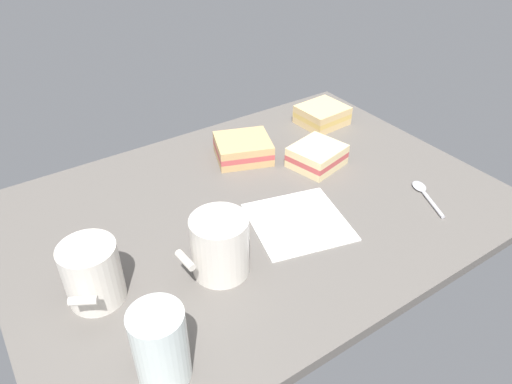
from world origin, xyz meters
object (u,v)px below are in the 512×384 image
object	(u,v)px
sandwich_main	(317,156)
paper_napkin	(298,222)
coffee_mug_milky	(220,245)
glass_of_milk	(161,348)
coffee_mug_black	(92,273)
spoon	(424,192)
sandwich_side	(243,149)
sandwich_extra	(322,115)

from	to	relation	value
sandwich_main	paper_napkin	world-z (taller)	sandwich_main
coffee_mug_milky	glass_of_milk	xyz separation A→B (cm)	(-15.19, -11.91, -0.00)
coffee_mug_milky	glass_of_milk	distance (cm)	19.31
coffee_mug_black	spoon	xyz separation A→B (cm)	(60.51, -9.44, -4.59)
sandwich_side	spoon	bearing A→B (deg)	-54.97
sandwich_main	spoon	bearing A→B (deg)	-62.01
sandwich_main	spoon	distance (cm)	22.27
paper_napkin	sandwich_extra	bearing A→B (deg)	43.65
sandwich_side	sandwich_extra	bearing A→B (deg)	6.46
sandwich_extra	spoon	xyz separation A→B (cm)	(-2.76, -33.42, -1.82)
sandwich_extra	paper_napkin	size ratio (longest dim) A/B	0.68
coffee_mug_milky	sandwich_main	xyz separation A→B (cm)	(32.19, 15.40, -2.93)
sandwich_main	sandwich_extra	distance (cm)	19.09
glass_of_milk	spoon	distance (cm)	58.50
coffee_mug_black	sandwich_side	xyz separation A→B (cm)	(39.01, 21.23, -2.77)
sandwich_side	coffee_mug_milky	bearing A→B (deg)	-128.58
sandwich_side	paper_napkin	distance (cm)	24.40
sandwich_side	glass_of_milk	distance (cm)	52.91
coffee_mug_black	sandwich_side	bearing A→B (deg)	28.55
glass_of_milk	spoon	xyz separation A→B (cm)	(57.80, 7.71, -4.75)
glass_of_milk	paper_napkin	distance (cm)	35.88
coffee_mug_black	glass_of_milk	size ratio (longest dim) A/B	0.93
sandwich_extra	glass_of_milk	xyz separation A→B (cm)	(-60.56, -41.13, 2.93)
sandwich_main	paper_napkin	bearing A→B (deg)	-138.95
sandwich_side	glass_of_milk	world-z (taller)	glass_of_milk
coffee_mug_black	sandwich_side	world-z (taller)	coffee_mug_black
spoon	paper_napkin	xyz separation A→B (cm)	(-25.29, 6.65, -0.23)
coffee_mug_black	glass_of_milk	distance (cm)	17.36
coffee_mug_black	paper_napkin	world-z (taller)	coffee_mug_black
paper_napkin	sandwich_main	bearing A→B (deg)	41.05
coffee_mug_milky	paper_napkin	size ratio (longest dim) A/B	0.69
sandwich_extra	paper_napkin	world-z (taller)	sandwich_extra
sandwich_main	sandwich_extra	size ratio (longest dim) A/B	1.07
spoon	paper_napkin	distance (cm)	26.15
coffee_mug_milky	sandwich_side	world-z (taller)	coffee_mug_milky
coffee_mug_milky	sandwich_side	xyz separation A→B (cm)	(21.11, 26.46, -2.93)
coffee_mug_milky	spoon	xyz separation A→B (cm)	(42.61, -4.21, -4.75)
sandwich_side	spoon	xyz separation A→B (cm)	(21.50, -30.67, -1.82)
sandwich_extra	sandwich_main	bearing A→B (deg)	-133.65
spoon	sandwich_side	bearing A→B (deg)	125.03
coffee_mug_black	glass_of_milk	bearing A→B (deg)	-81.02
sandwich_extra	sandwich_side	bearing A→B (deg)	-173.54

